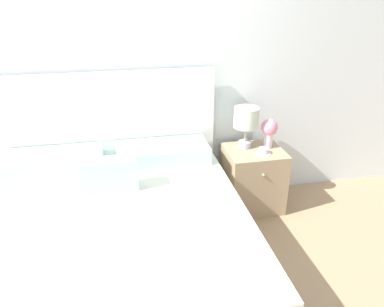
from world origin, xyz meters
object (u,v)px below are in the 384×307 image
object	(u,v)px
flower_vase	(269,130)
bed	(114,237)
nightstand	(253,179)
teacup	(263,151)
table_lamp	(246,120)

from	to	relation	value
flower_vase	bed	bearing A→B (deg)	-154.01
nightstand	teacup	distance (m)	0.33
bed	table_lamp	size ratio (longest dim) A/B	5.20
bed	flower_vase	distance (m)	1.61
nightstand	table_lamp	size ratio (longest dim) A/B	1.55
table_lamp	teacup	world-z (taller)	table_lamp
table_lamp	flower_vase	size ratio (longest dim) A/B	1.39
table_lamp	teacup	distance (m)	0.31
bed	nightstand	distance (m)	1.41
flower_vase	table_lamp	bearing A→B (deg)	167.65
table_lamp	teacup	xyz separation A→B (m)	(0.11, -0.16, -0.24)
bed	teacup	xyz separation A→B (m)	(1.30, 0.56, 0.29)
teacup	nightstand	bearing A→B (deg)	116.02
flower_vase	teacup	size ratio (longest dim) A/B	2.00
teacup	flower_vase	bearing A→B (deg)	51.96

